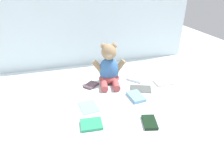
{
  "coord_description": "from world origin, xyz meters",
  "views": [
    {
      "loc": [
        -0.27,
        -1.09,
        0.66
      ],
      "look_at": [
        0.02,
        -0.1,
        0.1
      ],
      "focal_mm": 32.14,
      "sensor_mm": 36.0,
      "label": 1
    }
  ],
  "objects": [
    {
      "name": "book_case_7",
      "position": [
        0.16,
        -0.14,
        0.01
      ],
      "size": [
        0.09,
        0.13,
        0.02
      ],
      "primitive_type": "cube",
      "rotation": [
        0.0,
        0.0,
        3.22
      ],
      "color": "#76A6CA",
      "rests_on": "ground_plane"
    },
    {
      "name": "book_case_3",
      "position": [
        0.14,
        -0.38,
        0.01
      ],
      "size": [
        0.09,
        0.12,
        0.02
      ],
      "primitive_type": "cube",
      "rotation": [
        0.0,
        0.0,
        2.9
      ],
      "color": "black",
      "rests_on": "ground_plane"
    },
    {
      "name": "book_case_6",
      "position": [
        -0.14,
        -0.15,
        0.0
      ],
      "size": [
        0.11,
        0.14,
        0.01
      ],
      "primitive_type": "cube",
      "rotation": [
        0.0,
        0.0,
        0.12
      ],
      "color": "#7EB2D8",
      "rests_on": "ground_plane"
    },
    {
      "name": "ground_plane",
      "position": [
        0.0,
        0.0,
        0.0
      ],
      "size": [
        3.2,
        3.2,
        0.0
      ],
      "primitive_type": "plane",
      "color": "silver"
    },
    {
      "name": "backdrop_drape",
      "position": [
        0.0,
        0.48,
        0.36
      ],
      "size": [
        1.67,
        0.03,
        0.71
      ],
      "primitive_type": "cube",
      "color": "silver",
      "rests_on": "ground_plane"
    },
    {
      "name": "book_case_5",
      "position": [
        0.23,
        -0.05,
        0.0
      ],
      "size": [
        0.16,
        0.14,
        0.01
      ],
      "primitive_type": "cube",
      "rotation": [
        0.0,
        0.0,
        1.19
      ],
      "color": "#4B4F4C",
      "rests_on": "ground_plane"
    },
    {
      "name": "book_case_1",
      "position": [
        -0.15,
        -0.31,
        0.01
      ],
      "size": [
        0.11,
        0.1,
        0.01
      ],
      "primitive_type": "cube",
      "rotation": [
        0.0,
        0.0,
        1.49
      ],
      "color": "#2B9465",
      "rests_on": "ground_plane"
    },
    {
      "name": "book_case_2",
      "position": [
        -0.08,
        0.09,
        0.01
      ],
      "size": [
        0.11,
        0.11,
        0.01
      ],
      "primitive_type": "cube",
      "rotation": [
        0.0,
        0.0,
        5.45
      ],
      "color": "#5D434C",
      "rests_on": "ground_plane"
    },
    {
      "name": "book_case_4",
      "position": [
        0.42,
        -0.01,
        0.01
      ],
      "size": [
        0.12,
        0.1,
        0.01
      ],
      "primitive_type": "cube",
      "rotation": [
        0.0,
        0.0,
        4.68
      ],
      "color": "white",
      "rests_on": "ground_plane"
    },
    {
      "name": "teddy_bear",
      "position": [
        0.06,
        0.11,
        0.1
      ],
      "size": [
        0.23,
        0.22,
        0.28
      ],
      "rotation": [
        0.0,
        0.0,
        -0.18
      ],
      "color": "#3F72B2",
      "rests_on": "ground_plane"
    },
    {
      "name": "book_case_0",
      "position": [
        0.25,
        0.1,
        0.01
      ],
      "size": [
        0.15,
        0.15,
        0.02
      ],
      "primitive_type": "cube",
      "rotation": [
        0.0,
        0.0,
        0.74
      ],
      "color": "white",
      "rests_on": "ground_plane"
    }
  ]
}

